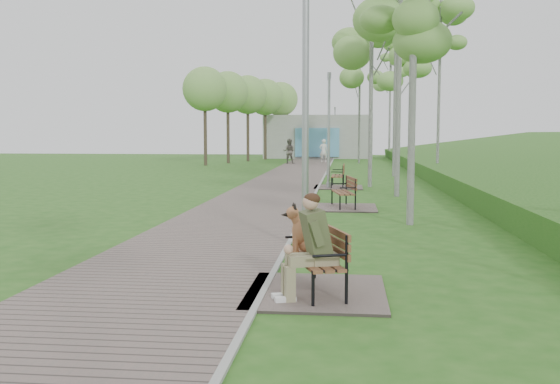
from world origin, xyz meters
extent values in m
plane|color=#255917|center=(0.00, 0.00, 0.00)|extent=(120.00, 120.00, 0.00)
cube|color=#695C55|center=(-1.75, 21.50, 0.02)|extent=(3.50, 67.00, 0.04)
cube|color=#999993|center=(0.00, 21.50, 0.03)|extent=(0.10, 67.00, 0.05)
cube|color=#9E9E99|center=(-1.50, 51.00, 2.00)|extent=(10.00, 5.00, 4.00)
cube|color=#5A9EC8|center=(-1.50, 48.40, 1.50)|extent=(4.00, 0.20, 2.60)
cube|color=#695C55|center=(0.77, 0.57, 0.02)|extent=(2.01, 2.23, 0.04)
cube|color=brown|center=(0.72, 0.57, 0.50)|extent=(1.02, 1.74, 0.04)
cube|color=brown|center=(0.98, 0.66, 0.80)|extent=(0.58, 1.60, 0.37)
cube|color=#695C55|center=(1.14, 11.05, 0.02)|extent=(1.99, 2.22, 0.04)
cube|color=brown|center=(1.09, 11.05, 0.50)|extent=(0.79, 1.72, 0.04)
cube|color=brown|center=(1.35, 11.10, 0.80)|extent=(0.34, 1.64, 0.37)
cube|color=#695C55|center=(0.85, 18.43, 0.02)|extent=(2.04, 2.27, 0.04)
cube|color=brown|center=(0.80, 18.43, 0.51)|extent=(0.53, 1.71, 0.05)
cube|color=brown|center=(1.07, 18.43, 0.82)|extent=(0.06, 1.70, 0.37)
cylinder|color=#94979C|center=(0.39, 3.78, 0.17)|extent=(0.22, 0.22, 0.33)
cylinder|color=#94979C|center=(0.39, 3.78, 2.76)|extent=(0.13, 0.13, 5.51)
cylinder|color=#94979C|center=(0.43, 17.93, 0.14)|extent=(0.19, 0.19, 0.28)
cylinder|color=#94979C|center=(0.43, 17.93, 2.35)|extent=(0.11, 0.11, 4.70)
cylinder|color=#94979C|center=(0.43, 17.93, 4.74)|extent=(0.17, 0.17, 0.23)
cylinder|color=#94979C|center=(0.18, 26.28, 0.16)|extent=(0.21, 0.21, 0.32)
cylinder|color=#94979C|center=(0.18, 26.28, 2.65)|extent=(0.13, 0.13, 5.31)
cylinder|color=#94979C|center=(0.18, 26.28, 5.36)|extent=(0.19, 0.19, 0.27)
cylinder|color=#94979C|center=(0.08, 49.28, 0.14)|extent=(0.18, 0.18, 0.27)
cylinder|color=#94979C|center=(0.08, 49.28, 2.28)|extent=(0.11, 0.11, 4.56)
cylinder|color=#94979C|center=(0.08, 49.28, 4.61)|extent=(0.16, 0.16, 0.23)
imported|color=silver|center=(-0.65, 41.16, 0.93)|extent=(0.78, 0.64, 1.86)
imported|color=gray|center=(-3.20, 38.99, 0.95)|extent=(0.98, 0.79, 1.91)
cylinder|color=silver|center=(2.82, 7.70, 3.45)|extent=(0.17, 0.17, 6.91)
cylinder|color=silver|center=(3.05, 14.94, 4.12)|extent=(0.20, 0.20, 8.25)
ellipsoid|color=#80B457|center=(3.05, 14.94, 6.76)|extent=(2.86, 2.86, 3.63)
cylinder|color=silver|center=(2.20, 18.96, 4.37)|extent=(0.17, 0.17, 8.74)
ellipsoid|color=#80B457|center=(2.20, 18.96, 7.16)|extent=(2.52, 2.52, 3.84)
cylinder|color=silver|center=(5.71, 23.49, 4.57)|extent=(0.18, 0.18, 9.14)
ellipsoid|color=#80B457|center=(5.71, 23.49, 7.49)|extent=(2.56, 2.56, 4.02)
cylinder|color=silver|center=(3.73, 25.83, 5.27)|extent=(0.20, 0.20, 10.53)
ellipsoid|color=#80B457|center=(3.73, 25.83, 8.64)|extent=(2.85, 2.85, 4.63)
cylinder|color=silver|center=(4.53, 35.37, 4.28)|extent=(0.19, 0.19, 8.56)
ellipsoid|color=#80B457|center=(4.53, 35.37, 7.02)|extent=(2.76, 2.76, 3.77)
cylinder|color=silver|center=(2.12, 40.40, 4.57)|extent=(0.20, 0.20, 9.14)
ellipsoid|color=#80B457|center=(2.12, 40.40, 7.49)|extent=(2.88, 2.88, 4.02)
cylinder|color=silver|center=(5.11, 50.32, 5.05)|extent=(0.18, 0.18, 10.10)
ellipsoid|color=#80B457|center=(5.11, 50.32, 8.28)|extent=(2.62, 2.62, 4.44)
camera|label=1|loc=(1.19, -8.38, 2.34)|focal=40.00mm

